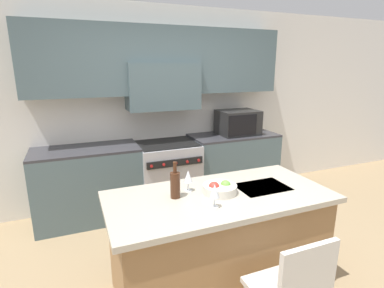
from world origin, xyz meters
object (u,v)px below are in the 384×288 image
(wine_bottle, at_px, (175,184))
(wine_glass_far, at_px, (188,177))
(range_stove, at_px, (168,175))
(wine_glass_near, at_px, (215,192))
(fruit_bowl, at_px, (220,188))
(microwave, at_px, (238,122))

(wine_bottle, distance_m, wine_glass_far, 0.16)
(range_stove, xyz_separation_m, wine_bottle, (-0.44, -1.62, 0.55))
(wine_glass_near, xyz_separation_m, fruit_bowl, (0.15, 0.21, -0.08))
(range_stove, relative_size, microwave, 1.62)
(wine_glass_near, height_order, wine_glass_far, same)
(microwave, xyz_separation_m, wine_bottle, (-1.53, -1.64, -0.11))
(microwave, height_order, wine_bottle, microwave)
(wine_glass_near, relative_size, wine_glass_far, 1.00)
(range_stove, height_order, wine_glass_near, wine_glass_near)
(wine_glass_near, bearing_deg, range_stove, 83.21)
(microwave, distance_m, fruit_bowl, 2.07)
(range_stove, relative_size, wine_bottle, 3.07)
(range_stove, height_order, wine_bottle, wine_bottle)
(wine_bottle, bearing_deg, wine_glass_near, -51.84)
(fruit_bowl, bearing_deg, wine_bottle, 171.12)
(microwave, distance_m, wine_glass_near, 2.32)
(range_stove, relative_size, fruit_bowl, 3.25)
(wine_bottle, bearing_deg, range_stove, 74.89)
(wine_glass_near, bearing_deg, wine_glass_far, 101.29)
(range_stove, distance_m, wine_glass_far, 1.67)
(wine_glass_far, bearing_deg, fruit_bowl, -31.88)
(microwave, distance_m, wine_bottle, 2.25)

